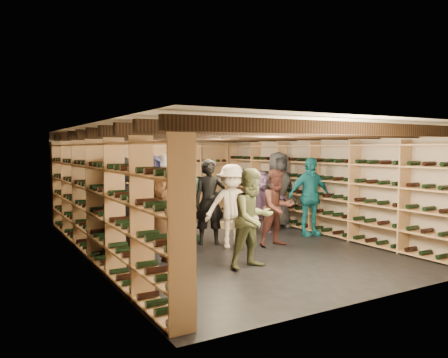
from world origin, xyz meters
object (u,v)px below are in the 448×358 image
person_3 (232,206)px  person_11 (260,202)px  person_4 (310,196)px  person_7 (190,199)px  crate_stack_right (174,215)px  crate_loose (232,225)px  crate_stack_left (132,214)px  person_5 (160,217)px  person_10 (189,201)px  person_0 (121,208)px  person_1 (210,202)px  person_6 (149,199)px  person_2 (253,218)px  person_8 (277,208)px  person_9 (166,197)px  person_12 (278,190)px

person_3 → person_11: bearing=60.1°
person_4 → person_7: bearing=160.7°
crate_stack_right → crate_loose: bearing=-49.7°
crate_stack_left → person_4: person_4 is taller
person_5 → person_10: person_10 is taller
person_3 → person_4: person_4 is taller
person_11 → person_0: bearing=-171.5°
person_1 → person_6: bearing=171.5°
person_7 → person_1: bearing=-96.7°
person_10 → person_11: bearing=-5.4°
person_1 → person_2: (-0.22, -1.94, -0.05)m
person_0 → person_1: size_ratio=1.05×
person_3 → person_8: 0.94m
person_6 → person_4: bearing=-25.4°
person_0 → person_7: (1.98, 1.34, -0.09)m
crate_loose → person_0: 3.74m
person_1 → person_7: person_1 is taller
person_1 → person_0: bearing=-146.9°
crate_stack_left → person_9: (0.25, -1.66, 0.58)m
person_10 → person_11: 1.80m
person_1 → person_11: size_ratio=1.19×
crate_stack_left → person_12: (3.24, -1.73, 0.61)m
person_3 → person_6: bearing=162.4°
person_5 → person_8: size_ratio=1.05×
crate_loose → person_11: (0.26, -0.86, 0.65)m
person_1 → person_12: size_ratio=0.93×
person_11 → person_2: bearing=-130.5°
person_7 → crate_stack_right: bearing=76.4°
person_3 → person_7: (-0.20, 1.54, 0.00)m
person_5 → person_7: 2.55m
crate_loose → person_7: person_7 is taller
crate_stack_left → crate_loose: crate_stack_left is taller
person_10 → person_9: bearing=128.7°
person_1 → person_6: (-1.06, 0.69, 0.06)m
crate_stack_right → person_9: (-0.86, -1.59, 0.67)m
person_0 → person_6: (0.88, 0.98, 0.02)m
person_3 → person_8: person_3 is taller
crate_stack_right → person_12: bearing=-38.0°
crate_loose → person_8: size_ratio=0.32×
person_5 → person_11: (3.07, 1.45, -0.08)m
person_8 → person_3: bearing=159.6°
person_6 → person_0: bearing=-141.5°
person_7 → person_5: bearing=-130.9°
person_3 → person_5: size_ratio=1.02×
person_1 → person_8: (1.12, -0.82, -0.10)m
person_0 → crate_stack_left: bearing=46.2°
crate_loose → person_9: size_ratio=0.27×
person_6 → person_12: size_ratio=0.99×
person_8 → person_10: bearing=134.4°
person_4 → person_7: person_4 is taller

